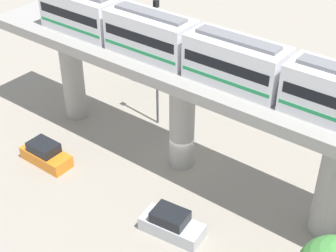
# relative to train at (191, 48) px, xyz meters

# --- Properties ---
(ground_plane) EXTENTS (120.00, 120.00, 0.00)m
(ground_plane) POSITION_rel_train_xyz_m (0.00, 0.61, -10.08)
(ground_plane) COLOR gray
(viaduct) EXTENTS (5.20, 35.80, 8.55)m
(viaduct) POSITION_rel_train_xyz_m (0.00, 0.61, -3.47)
(viaduct) COLOR #999691
(viaduct) RESTS_ON ground
(train) EXTENTS (2.64, 27.45, 3.24)m
(train) POSITION_rel_train_xyz_m (0.00, 0.00, 0.00)
(train) COLOR white
(train) RESTS_ON viaduct
(parked_car_orange) EXTENTS (1.83, 4.21, 1.76)m
(parked_car_orange) POSITION_rel_train_xyz_m (-6.31, 9.12, -9.34)
(parked_car_orange) COLOR orange
(parked_car_orange) RESTS_ON ground
(parked_car_silver) EXTENTS (2.31, 4.39, 1.76)m
(parked_car_silver) POSITION_rel_train_xyz_m (-6.34, -3.23, -9.34)
(parked_car_silver) COLOR #B2B5BA
(parked_car_silver) RESTS_ON ground
(tree_mid_lot) EXTENTS (2.59, 2.59, 5.04)m
(tree_mid_lot) POSITION_rel_train_xyz_m (12.66, 5.38, -6.39)
(tree_mid_lot) COLOR brown
(tree_mid_lot) RESTS_ON ground
(tree_far_corner) EXTENTS (2.99, 2.99, 5.20)m
(tree_far_corner) POSITION_rel_train_xyz_m (9.11, 10.76, -6.41)
(tree_far_corner) COLOR brown
(tree_far_corner) RESTS_ON ground
(signal_post) EXTENTS (0.44, 0.28, 11.15)m
(signal_post) POSITION_rel_train_xyz_m (3.40, 5.67, -3.97)
(signal_post) COLOR #4C4C51
(signal_post) RESTS_ON ground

